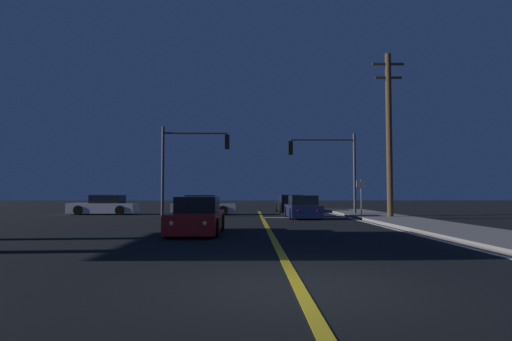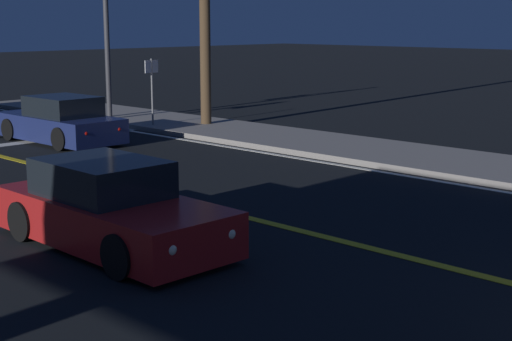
% 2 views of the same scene
% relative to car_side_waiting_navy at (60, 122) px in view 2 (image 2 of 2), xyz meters
% --- Properties ---
extents(sidewalk_right, '(3.20, 37.81, 0.15)m').
position_rel_car_side_waiting_navy_xyz_m(sidewalk_right, '(4.61, -8.32, -0.51)').
color(sidewalk_right, gray).
rests_on(sidewalk_right, ground).
extents(lane_line_center, '(0.20, 35.71, 0.01)m').
position_rel_car_side_waiting_navy_xyz_m(lane_line_center, '(-2.36, -8.32, -0.58)').
color(lane_line_center, gold).
rests_on(lane_line_center, ground).
extents(lane_line_edge_right, '(0.16, 35.71, 0.01)m').
position_rel_car_side_waiting_navy_xyz_m(lane_line_edge_right, '(2.76, -8.32, -0.58)').
color(lane_line_edge_right, silver).
rests_on(lane_line_edge_right, ground).
extents(stop_bar, '(5.37, 0.50, 0.01)m').
position_rel_car_side_waiting_navy_xyz_m(stop_bar, '(0.33, 0.68, -0.58)').
color(stop_bar, silver).
rests_on(stop_bar, ground).
extents(car_side_waiting_navy, '(1.88, 4.38, 1.34)m').
position_rel_car_side_waiting_navy_xyz_m(car_side_waiting_navy, '(0.00, 0.00, 0.00)').
color(car_side_waiting_navy, navy).
rests_on(car_side_waiting_navy, ground).
extents(car_parked_curb_red, '(1.85, 4.29, 1.34)m').
position_rel_car_side_waiting_navy_xyz_m(car_parked_curb_red, '(-5.05, -9.61, -0.00)').
color(car_parked_curb_red, maroon).
rests_on(car_parked_curb_red, ground).
extents(traffic_signal_near_right, '(4.45, 0.28, 5.40)m').
position_rel_car_side_waiting_navy_xyz_m(traffic_signal_near_right, '(2.15, 2.98, 3.06)').
color(traffic_signal_near_right, '#38383D').
rests_on(traffic_signal_near_right, ground).
extents(street_sign_corner, '(0.56, 0.09, 2.27)m').
position_rel_car_side_waiting_navy_xyz_m(street_sign_corner, '(3.51, 0.18, 0.95)').
color(street_sign_corner, slate).
rests_on(street_sign_corner, ground).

